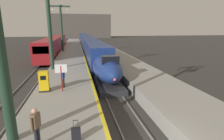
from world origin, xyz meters
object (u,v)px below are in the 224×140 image
regional_train_adjacent (55,44)px  passenger_near_edge (36,124)px  passenger_mid_platform (63,76)px  ticket_machine_yellow (44,82)px  rolling_suitcase (76,134)px  station_column_mid (49,19)px  station_column_far (61,24)px  highspeed_train_main (87,42)px  departure_info_board (61,72)px

regional_train_adjacent → passenger_near_edge: 38.20m
regional_train_adjacent → passenger_mid_platform: (3.94, -30.59, -0.09)m
ticket_machine_yellow → rolling_suitcase: bearing=-70.6°
station_column_mid → regional_train_adjacent: bearing=95.4°
station_column_far → passenger_mid_platform: 25.24m
rolling_suitcase → ticket_machine_yellow: size_ratio=0.61×
regional_train_adjacent → passenger_near_edge: size_ratio=21.66×
regional_train_adjacent → rolling_suitcase: bearing=-82.6°
highspeed_train_main → passenger_mid_platform: (-4.16, -36.53, 0.07)m
rolling_suitcase → highspeed_train_main: bearing=85.9°
highspeed_train_main → rolling_suitcase: bearing=-94.1°
regional_train_adjacent → ticket_machine_yellow: 31.35m
highspeed_train_main → passenger_near_edge: highspeed_train_main is taller
passenger_mid_platform → ticket_machine_yellow: (-1.39, -0.65, -0.25)m
station_column_mid → passenger_near_edge: (1.16, -14.72, -4.78)m
highspeed_train_main → passenger_near_edge: 44.25m
regional_train_adjacent → station_column_far: size_ratio=3.89×
station_column_far → station_column_mid: bearing=-90.0°
rolling_suitcase → departure_info_board: 6.74m
passenger_mid_platform → rolling_suitcase: bearing=-82.4°
station_column_mid → departure_info_board: size_ratio=4.55×
station_column_far → passenger_mid_platform: size_ratio=5.57×
highspeed_train_main → regional_train_adjacent: regional_train_adjacent is taller
passenger_mid_platform → highspeed_train_main: bearing=83.5°
highspeed_train_main → ticket_machine_yellow: 37.60m
regional_train_adjacent → station_column_mid: size_ratio=3.80×
departure_info_board → station_column_mid: bearing=101.7°
passenger_near_edge → passenger_mid_platform: same height
passenger_mid_platform → rolling_suitcase: passenger_mid_platform is taller
ticket_machine_yellow → passenger_mid_platform: bearing=25.1°
passenger_near_edge → station_column_far: bearing=92.1°
passenger_near_edge → ticket_machine_yellow: passenger_near_edge is taller
station_column_mid → passenger_mid_platform: station_column_mid is taller
highspeed_train_main → passenger_near_edge: size_ratio=45.13×
station_column_mid → station_column_far: 17.49m
highspeed_train_main → regional_train_adjacent: bearing=-143.7°
passenger_near_edge → highspeed_train_main: bearing=83.9°
ticket_machine_yellow → departure_info_board: (1.33, -0.22, 0.77)m
regional_train_adjacent → departure_info_board: size_ratio=17.26×
departure_info_board → station_column_far: bearing=93.7°
regional_train_adjacent → station_column_far: (2.20, -5.85, 4.57)m
station_column_mid → station_column_far: bearing=90.0°
rolling_suitcase → passenger_near_edge: bearing=-178.4°
passenger_near_edge → rolling_suitcase: size_ratio=1.72×
highspeed_train_main → passenger_mid_platform: bearing=-96.5°
regional_train_adjacent → passenger_near_edge: bearing=-84.9°
regional_train_adjacent → departure_info_board: 31.71m
highspeed_train_main → departure_info_board: size_ratio=35.98×
highspeed_train_main → regional_train_adjacent: size_ratio=2.08×
passenger_near_edge → passenger_mid_platform: (0.58, 7.46, 0.00)m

